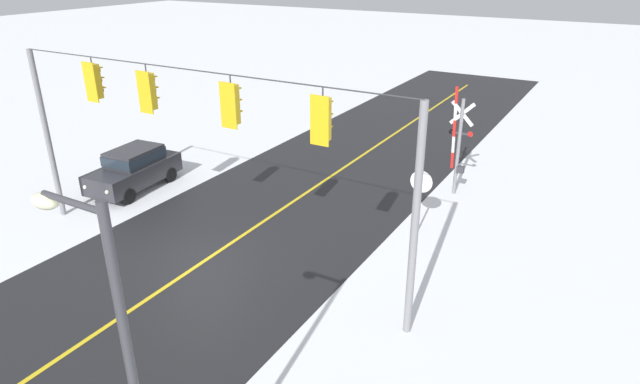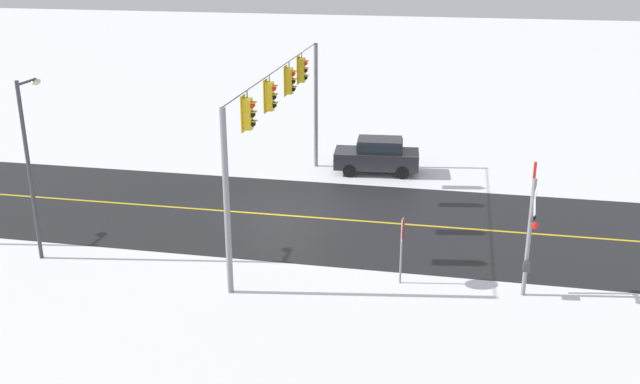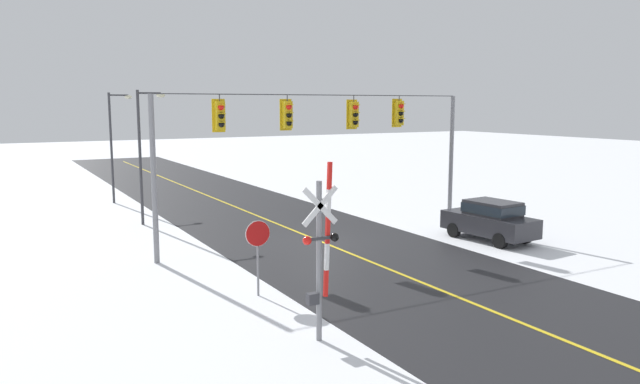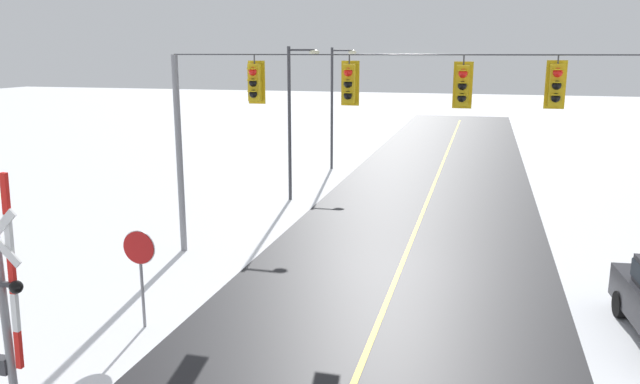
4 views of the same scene
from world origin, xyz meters
TOP-DOWN VIEW (x-y plane):
  - ground_plane at (0.00, 0.00)m, footprint 160.00×160.00m
  - road_asphalt at (0.00, 6.00)m, footprint 9.00×80.00m
  - lane_centre_line at (0.00, 6.00)m, footprint 0.14×72.00m
  - signal_span at (-0.08, -0.01)m, footprint 14.20×0.47m
  - stop_sign at (-5.25, -5.43)m, footprint 0.80×0.09m
  - railroad_crossing at (-5.30, -9.44)m, footprint 0.98×0.31m
  - parked_car_charcoal at (6.50, -3.20)m, footprint 2.10×4.31m
  - streetlamp_near at (-5.59, 7.58)m, footprint 1.39×0.28m

SIDE VIEW (x-z plane):
  - ground_plane at x=0.00m, z-range 0.00..0.00m
  - road_asphalt at x=0.00m, z-range 0.00..0.01m
  - lane_centre_line at x=0.00m, z-range 0.01..0.01m
  - parked_car_charcoal at x=6.50m, z-range 0.08..1.82m
  - stop_sign at x=-5.25m, z-range 0.54..2.89m
  - railroad_crossing at x=-5.30m, z-range 0.03..4.48m
  - streetlamp_near at x=-5.59m, z-range 0.67..7.17m
  - signal_span at x=-0.08m, z-range 1.35..7.57m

